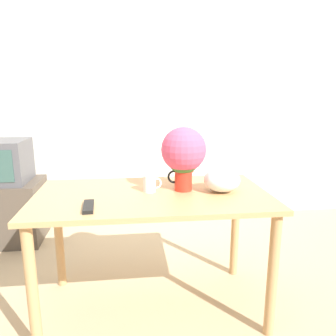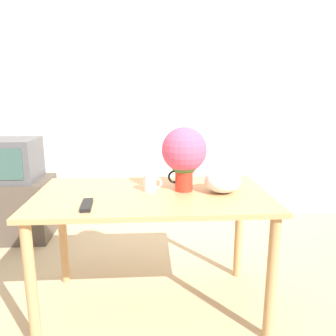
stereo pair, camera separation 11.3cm
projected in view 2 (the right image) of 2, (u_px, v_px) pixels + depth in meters
name	position (u px, v px, depth m)	size (l,w,h in m)	color
ground_plane	(134.00, 309.00, 2.16)	(12.00, 12.00, 0.00)	tan
wall_back	(138.00, 101.00, 3.48)	(8.00, 0.05, 2.60)	silver
table	(152.00, 210.00, 2.04)	(1.43, 0.79, 0.79)	tan
flower_vase	(184.00, 154.00, 2.02)	(0.28, 0.28, 0.40)	red
coffee_mug	(150.00, 183.00, 2.04)	(0.12, 0.08, 0.11)	white
white_bowl	(222.00, 181.00, 2.02)	(0.23, 0.23, 0.15)	white
remote_control	(87.00, 205.00, 1.77)	(0.07, 0.19, 0.02)	black
tv_stand	(16.00, 208.00, 3.19)	(0.69, 0.52, 0.58)	#4C4238
tv_set	(10.00, 160.00, 3.08)	(0.50, 0.45, 0.39)	#4C4C51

